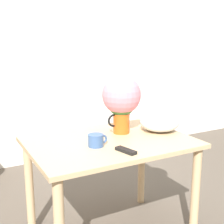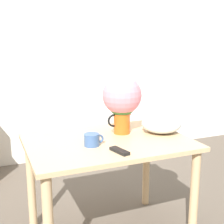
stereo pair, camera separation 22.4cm
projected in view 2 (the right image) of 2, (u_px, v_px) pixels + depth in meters
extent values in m
cube|color=silver|center=(61.00, 52.00, 3.64)|extent=(8.00, 0.05, 2.60)
cube|color=tan|center=(108.00, 142.00, 2.15)|extent=(1.11, 0.79, 0.03)
cylinder|color=tan|center=(194.00, 201.00, 2.12)|extent=(0.06, 0.06, 0.73)
cylinder|color=tan|center=(31.00, 185.00, 2.36)|extent=(0.06, 0.06, 0.73)
cylinder|color=tan|center=(146.00, 165.00, 2.73)|extent=(0.06, 0.06, 0.73)
cylinder|color=#E05619|center=(122.00, 121.00, 2.29)|extent=(0.12, 0.12, 0.19)
cone|color=#E05619|center=(128.00, 112.00, 2.30)|extent=(0.04, 0.04, 0.05)
torus|color=black|center=(114.00, 121.00, 2.27)|extent=(0.10, 0.01, 0.10)
sphere|color=#3D7033|center=(122.00, 102.00, 2.26)|extent=(0.21, 0.21, 0.21)
sphere|color=pink|center=(122.00, 95.00, 2.25)|extent=(0.28, 0.28, 0.28)
cylinder|color=#385689|center=(92.00, 140.00, 2.03)|extent=(0.10, 0.10, 0.08)
torus|color=#385689|center=(99.00, 139.00, 2.05)|extent=(0.06, 0.01, 0.06)
ellipsoid|color=silver|center=(161.00, 124.00, 2.32)|extent=(0.29, 0.29, 0.13)
cube|color=black|center=(120.00, 151.00, 1.91)|extent=(0.08, 0.16, 0.02)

